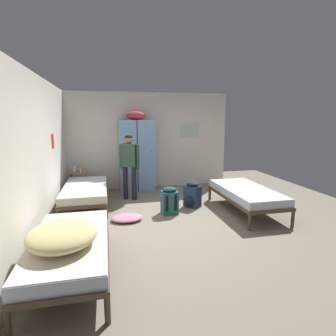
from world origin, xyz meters
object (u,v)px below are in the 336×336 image
shelf_unit (78,181)px  water_bottle (74,168)px  backpack_navy (192,195)px  clothes_pile_pink (127,218)px  bedding_heap (62,235)px  bed_right (246,193)px  backpack_teal (169,201)px  bed_left_rear (86,190)px  person_traveler (129,161)px  locker_bank (136,154)px  lotion_bottle (81,169)px  bed_left_front (70,246)px

shelf_unit → water_bottle: 0.33m
backpack_navy → clothes_pile_pink: backpack_navy is taller
shelf_unit → bedding_heap: size_ratio=0.65×
bed_right → backpack_teal: bearing=172.1°
bed_left_rear → backpack_teal: (1.66, -0.75, -0.12)m
person_traveler → locker_bank: bearing=72.6°
bed_right → clothes_pile_pink: bed_right is taller
bed_right → person_traveler: person_traveler is taller
bed_right → lotion_bottle: lotion_bottle is taller
locker_bank → backpack_teal: 2.15m
locker_bank → water_bottle: size_ratio=10.24×
bed_right → backpack_navy: bearing=151.8°
bed_right → locker_bank: bearing=132.0°
bed_left_front → lotion_bottle: lotion_bottle is taller
backpack_navy → clothes_pile_pink: size_ratio=0.94×
bed_right → bed_left_front: bearing=-152.7°
water_bottle → bed_left_front: bearing=-85.0°
lotion_bottle → backpack_teal: size_ratio=0.30×
shelf_unit → bed_left_front: size_ratio=0.30×
bed_right → shelf_unit: bearing=148.7°
backpack_navy → locker_bank: bearing=120.9°
bed_left_rear → clothes_pile_pink: bed_left_rear is taller
bed_right → backpack_navy: 1.12m
bed_left_rear → person_traveler: bearing=23.3°
locker_bank → clothes_pile_pink: (-0.44, -2.19, -0.92)m
bed_right → bedding_heap: (-3.26, -1.86, 0.23)m
bedding_heap → person_traveler: size_ratio=0.57×
bedding_heap → backpack_navy: bedding_heap is taller
bed_left_rear → bedding_heap: (-0.05, -2.82, 0.23)m
bed_left_front → locker_bank: bearing=72.3°
bed_left_rear → person_traveler: size_ratio=1.25×
bed_left_rear → water_bottle: size_ratio=9.40×
locker_bank → bed_left_rear: 1.84m
locker_bank → bed_left_rear: size_ratio=1.09×
water_bottle → bedding_heap: bearing=-85.9°
lotion_bottle → backpack_navy: size_ratio=0.30×
backpack_teal → clothes_pile_pink: bearing=-166.5°
bed_left_rear → clothes_pile_pink: bearing=-50.2°
person_traveler → water_bottle: (-1.30, 0.75, -0.26)m
bed_left_front → clothes_pile_pink: (0.79, 1.67, -0.33)m
locker_bank → backpack_teal: (0.43, -1.99, -0.71)m
person_traveler → bed_right: bearing=-31.6°
shelf_unit → bed_right: 4.06m
lotion_bottle → clothes_pile_pink: size_ratio=0.28×
bed_left_front → backpack_navy: bearing=44.4°
bed_left_rear → person_traveler: (0.97, 0.42, 0.54)m
backpack_navy → backpack_teal: bearing=-151.7°
person_traveler → bed_left_rear: bearing=-156.7°
bed_left_rear → backpack_navy: size_ratio=3.45×
person_traveler → clothes_pile_pink: 1.63m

